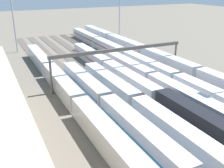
# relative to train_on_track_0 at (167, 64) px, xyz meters

# --- Properties ---
(ground_plane) EXTENTS (400.00, 400.00, 0.00)m
(ground_plane) POSITION_rel_train_on_track_0_xyz_m (-1.51, 15.00, -2.58)
(ground_plane) COLOR #60594F
(track_bed_0) EXTENTS (140.00, 2.80, 0.12)m
(track_bed_0) POSITION_rel_train_on_track_0_xyz_m (-1.51, -0.00, -2.52)
(track_bed_0) COLOR #3D3833
(track_bed_0) RESTS_ON ground_plane
(track_bed_1) EXTENTS (140.00, 2.80, 0.12)m
(track_bed_1) POSITION_rel_train_on_track_0_xyz_m (-1.51, 5.00, -2.52)
(track_bed_1) COLOR #3D3833
(track_bed_1) RESTS_ON ground_plane
(track_bed_2) EXTENTS (140.00, 2.80, 0.12)m
(track_bed_2) POSITION_rel_train_on_track_0_xyz_m (-1.51, 10.00, -2.52)
(track_bed_2) COLOR #3D3833
(track_bed_2) RESTS_ON ground_plane
(track_bed_3) EXTENTS (140.00, 2.80, 0.12)m
(track_bed_3) POSITION_rel_train_on_track_0_xyz_m (-1.51, 15.00, -2.52)
(track_bed_3) COLOR #4C443D
(track_bed_3) RESTS_ON ground_plane
(track_bed_4) EXTENTS (140.00, 2.80, 0.12)m
(track_bed_4) POSITION_rel_train_on_track_0_xyz_m (-1.51, 20.00, -2.52)
(track_bed_4) COLOR #4C443D
(track_bed_4) RESTS_ON ground_plane
(track_bed_5) EXTENTS (140.00, 2.80, 0.12)m
(track_bed_5) POSITION_rel_train_on_track_0_xyz_m (-1.51, 25.00, -2.52)
(track_bed_5) COLOR #4C443D
(track_bed_5) RESTS_ON ground_plane
(track_bed_6) EXTENTS (140.00, 2.80, 0.12)m
(track_bed_6) POSITION_rel_train_on_track_0_xyz_m (-1.51, 30.00, -2.52)
(track_bed_6) COLOR #4C443D
(track_bed_6) RESTS_ON ground_plane
(train_on_track_0) EXTENTS (119.80, 3.06, 5.00)m
(train_on_track_0) POSITION_rel_train_on_track_0_xyz_m (0.00, 0.00, 0.00)
(train_on_track_0) COLOR silver
(train_on_track_0) RESTS_ON ground_plane
(train_on_track_1) EXTENTS (114.80, 3.06, 4.40)m
(train_on_track_1) POSITION_rel_train_on_track_0_xyz_m (3.94, 5.00, -0.51)
(train_on_track_1) COLOR black
(train_on_track_1) RESTS_ON ground_plane
(train_on_track_2) EXTENTS (71.40, 3.00, 3.80)m
(train_on_track_2) POSITION_rel_train_on_track_0_xyz_m (-19.43, 10.00, -0.56)
(train_on_track_2) COLOR silver
(train_on_track_2) RESTS_ON ground_plane
(train_on_track_4) EXTENTS (66.40, 3.00, 4.40)m
(train_on_track_4) POSITION_rel_train_on_track_0_xyz_m (-27.90, 20.00, -0.47)
(train_on_track_4) COLOR #285193
(train_on_track_4) RESTS_ON ground_plane
(train_on_track_6) EXTENTS (95.60, 3.00, 3.80)m
(train_on_track_6) POSITION_rel_train_on_track_0_xyz_m (-12.88, 30.00, -0.56)
(train_on_track_6) COLOR #B7BABF
(train_on_track_6) RESTS_ON ground_plane
(train_on_track_3) EXTENTS (66.40, 3.06, 4.40)m
(train_on_track_3) POSITION_rel_train_on_track_0_xyz_m (-3.25, 15.00, -0.47)
(train_on_track_3) COLOR black
(train_on_track_3) RESTS_ON ground_plane
(train_on_track_5) EXTENTS (47.20, 3.06, 3.80)m
(train_on_track_5) POSITION_rel_train_on_track_0_xyz_m (-14.37, 25.00, -0.57)
(train_on_track_5) COLOR #A8AAB2
(train_on_track_5) RESTS_ON ground_plane
(signal_gantry) EXTENTS (0.70, 35.00, 8.80)m
(signal_gantry) POSITION_rel_train_on_track_0_xyz_m (-0.65, 15.00, 5.07)
(signal_gantry) COLOR #4C4742
(signal_gantry) RESTS_ON ground_plane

